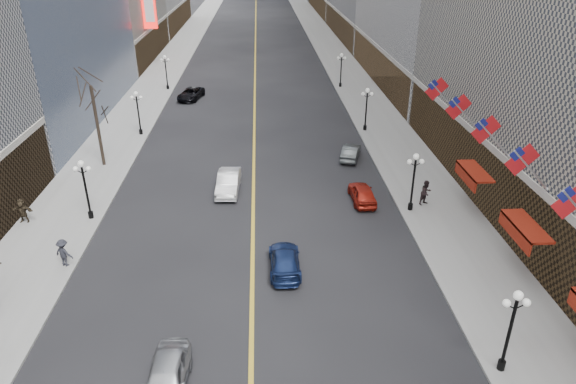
{
  "coord_description": "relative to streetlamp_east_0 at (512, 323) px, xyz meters",
  "views": [
    {
      "loc": [
        0.77,
        -3.48,
        18.4
      ],
      "look_at": [
        1.82,
        15.8,
        8.87
      ],
      "focal_mm": 32.0,
      "sensor_mm": 36.0,
      "label": 1
    }
  ],
  "objects": [
    {
      "name": "awning_c",
      "position": [
        4.3,
        16.0,
        0.18
      ],
      "size": [
        1.4,
        4.0,
        0.93
      ],
      "color": "maroon",
      "rests_on": "ground"
    },
    {
      "name": "lane_line",
      "position": [
        -11.8,
        66.0,
        -2.89
      ],
      "size": [
        0.25,
        200.0,
        0.02
      ],
      "primitive_type": "cube",
      "color": "gold",
      "rests_on": "ground"
    },
    {
      "name": "ped_east_walk",
      "position": [
        1.35,
        16.8,
        -1.77
      ],
      "size": [
        1.09,
        0.93,
        1.97
      ],
      "primitive_type": "imported",
      "rotation": [
        0.0,
        0.0,
        0.52
      ],
      "color": "black",
      "rests_on": "sidewalk_east"
    },
    {
      "name": "flag_5",
      "position": [
        3.51,
        23.0,
        4.39
      ],
      "size": [
        2.87,
        0.12,
        2.87
      ],
      "color": "#B2B2B7",
      "rests_on": "ground"
    },
    {
      "name": "sidewalk_east",
      "position": [
        2.2,
        56.0,
        -2.83
      ],
      "size": [
        6.0,
        230.0,
        0.15
      ],
      "primitive_type": "cube",
      "color": "gray",
      "rests_on": "ground"
    },
    {
      "name": "streetlamp_west_1",
      "position": [
        -23.6,
        16.0,
        0.0
      ],
      "size": [
        1.26,
        0.44,
        4.52
      ],
      "color": "black",
      "rests_on": "sidewalk_west"
    },
    {
      "name": "car_nb_far",
      "position": [
        -19.93,
        47.33,
        -2.19
      ],
      "size": [
        3.45,
        5.53,
        1.42
      ],
      "primitive_type": "imported",
      "rotation": [
        0.0,
        0.0,
        -0.23
      ],
      "color": "black",
      "rests_on": "ground"
    },
    {
      "name": "car_sb_near",
      "position": [
        -9.8,
        8.9,
        -2.23
      ],
      "size": [
        1.9,
        4.65,
        1.35
      ],
      "primitive_type": "imported",
      "rotation": [
        0.0,
        0.0,
        3.14
      ],
      "color": "navy",
      "rests_on": "ground"
    },
    {
      "name": "car_sb_mid",
      "position": [
        -3.32,
        17.8,
        -2.19
      ],
      "size": [
        1.8,
        4.23,
        1.43
      ],
      "primitive_type": "imported",
      "rotation": [
        0.0,
        0.0,
        3.17
      ],
      "color": "#9D1D11",
      "rests_on": "ground"
    },
    {
      "name": "awning_b",
      "position": [
        4.3,
        8.0,
        0.18
      ],
      "size": [
        1.4,
        4.0,
        0.93
      ],
      "color": "maroon",
      "rests_on": "ground"
    },
    {
      "name": "car_sb_far",
      "position": [
        -2.8,
        26.47,
        -2.24
      ],
      "size": [
        2.54,
        4.27,
        1.33
      ],
      "primitive_type": "imported",
      "rotation": [
        0.0,
        0.0,
        2.84
      ],
      "color": "#414647",
      "rests_on": "ground"
    },
    {
      "name": "streetlamp_east_1",
      "position": [
        0.0,
        16.0,
        0.0
      ],
      "size": [
        1.26,
        0.44,
        4.52
      ],
      "color": "black",
      "rests_on": "sidewalk_east"
    },
    {
      "name": "flag_3",
      "position": [
        3.51,
        13.0,
        4.39
      ],
      "size": [
        2.87,
        0.12,
        2.87
      ],
      "color": "#B2B2B7",
      "rests_on": "ground"
    },
    {
      "name": "flag_1",
      "position": [
        3.51,
        3.0,
        4.39
      ],
      "size": [
        2.87,
        0.12,
        2.87
      ],
      "color": "#B2B2B7",
      "rests_on": "ground"
    },
    {
      "name": "streetlamp_west_3",
      "position": [
        -23.6,
        52.0,
        0.0
      ],
      "size": [
        1.26,
        0.44,
        4.52
      ],
      "color": "black",
      "rests_on": "sidewalk_west"
    },
    {
      "name": "ped_west_walk",
      "position": [
        -23.4,
        9.91,
        -1.84
      ],
      "size": [
        1.28,
        0.89,
        1.82
      ],
      "primitive_type": "imported",
      "rotation": [
        0.0,
        0.0,
        2.76
      ],
      "color": "#21222A",
      "rests_on": "sidewalk_west"
    },
    {
      "name": "sidewalk_west",
      "position": [
        -25.8,
        56.0,
        -2.83
      ],
      "size": [
        6.0,
        230.0,
        0.15
      ],
      "primitive_type": "cube",
      "color": "gray",
      "rests_on": "ground"
    },
    {
      "name": "flag_2",
      "position": [
        3.51,
        8.0,
        4.39
      ],
      "size": [
        2.87,
        0.12,
        2.87
      ],
      "color": "#B2B2B7",
      "rests_on": "ground"
    },
    {
      "name": "tree_west_far",
      "position": [
        -25.3,
        26.0,
        3.34
      ],
      "size": [
        3.6,
        3.6,
        7.92
      ],
      "color": "#2D231C",
      "rests_on": "sidewalk_west"
    },
    {
      "name": "ped_west_far",
      "position": [
        -28.2,
        15.67,
        -1.85
      ],
      "size": [
        1.72,
        0.64,
        1.81
      ],
      "primitive_type": "imported",
      "rotation": [
        0.0,
        0.0,
        -0.1
      ],
      "color": "#2C2418",
      "rests_on": "sidewalk_west"
    },
    {
      "name": "car_nb_mid",
      "position": [
        -13.8,
        20.18,
        -2.1
      ],
      "size": [
        1.93,
        4.92,
        1.6
      ],
      "primitive_type": "imported",
      "rotation": [
        0.0,
        0.0,
        -0.05
      ],
      "color": "#B9B9BB",
      "rests_on": "ground"
    },
    {
      "name": "streetlamp_east_2",
      "position": [
        0.0,
        34.0,
        0.0
      ],
      "size": [
        1.26,
        0.44,
        4.52
      ],
      "color": "black",
      "rests_on": "sidewalk_east"
    },
    {
      "name": "streetlamp_west_2",
      "position": [
        -23.6,
        34.0,
        0.0
      ],
      "size": [
        1.26,
        0.44,
        4.52
      ],
      "color": "black",
      "rests_on": "sidewalk_west"
    },
    {
      "name": "flag_4",
      "position": [
        3.51,
        18.0,
        4.39
      ],
      "size": [
        2.87,
        0.12,
        2.87
      ],
      "color": "#B2B2B7",
      "rests_on": "ground"
    },
    {
      "name": "streetlamp_east_3",
      "position": [
        0.0,
        52.0,
        0.0
      ],
      "size": [
        1.26,
        0.44,
        4.52
      ],
      "color": "black",
      "rests_on": "sidewalk_east"
    },
    {
      "name": "streetlamp_east_0",
      "position": [
        0.0,
        0.0,
        0.0
      ],
      "size": [
        1.26,
        0.44,
        4.52
      ],
      "color": "black",
      "rests_on": "sidewalk_east"
    },
    {
      "name": "car_nb_near",
      "position": [
        -15.55,
        -0.33,
        -2.12
      ],
      "size": [
        1.99,
        4.65,
        1.57
      ],
      "primitive_type": "imported",
      "rotation": [
        0.0,
        0.0,
        -0.03
      ],
      "color": "#9D9FA4",
      "rests_on": "ground"
    }
  ]
}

